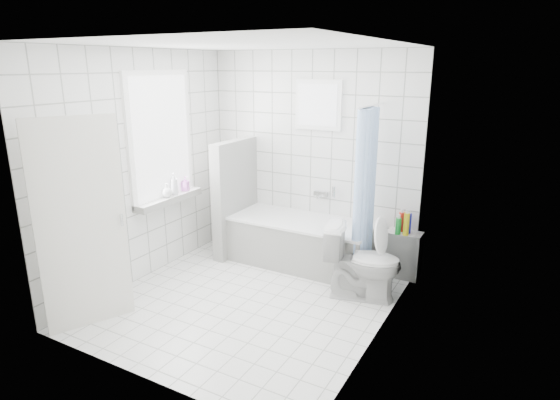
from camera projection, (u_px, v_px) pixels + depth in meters
The scene contains 19 objects.
ground at pixel (249, 300), 5.00m from camera, with size 3.00×3.00×0.00m, color white.
ceiling at pixel (243, 44), 4.28m from camera, with size 3.00×3.00×0.00m, color white.
wall_back at pixel (311, 157), 5.90m from camera, with size 2.80×0.02×2.60m, color white.
wall_front at pixel (133, 226), 3.38m from camera, with size 2.80×0.02×2.60m, color white.
wall_left at pixel (142, 167), 5.29m from camera, with size 0.02×3.00×2.60m, color white.
wall_right at pixel (384, 201), 3.99m from camera, with size 0.02×3.00×2.60m, color white.
window_left at pixel (162, 138), 5.44m from camera, with size 0.01×0.90×1.40m, color white.
window_back at pixel (318, 105), 5.64m from camera, with size 0.50×0.01×0.50m, color white.
window_sill at pixel (169, 199), 5.62m from camera, with size 0.18×1.02×0.08m, color white.
door at pixel (82, 226), 4.28m from camera, with size 0.04×0.80×2.00m, color silver.
bathtub at pixel (302, 242), 5.84m from camera, with size 1.77×0.77×0.58m.
partition_wall at pixel (235, 197), 6.11m from camera, with size 0.15×0.85×1.50m, color white.
tiled_ledge at pixel (403, 254), 5.49m from camera, with size 0.40×0.24×0.55m, color white.
toilet at pixel (363, 262), 4.96m from camera, with size 0.45×0.79×0.81m, color silver.
curtain_rod at pixel (372, 106), 4.96m from camera, with size 0.02×0.02×0.80m, color silver.
shower_curtain at pixel (364, 190), 5.10m from camera, with size 0.14×0.48×1.78m, color #518FF0, non-canonical shape.
tub_faucet at pixel (321, 194), 5.91m from camera, with size 0.18×0.06×0.06m, color silver.
sill_bottles at pixel (173, 186), 5.64m from camera, with size 0.15×0.47×0.27m.
ledge_bottles at pixel (404, 224), 5.35m from camera, with size 0.15×0.18×0.26m.
Camera 1 is at (2.47, -3.78, 2.42)m, focal length 30.00 mm.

